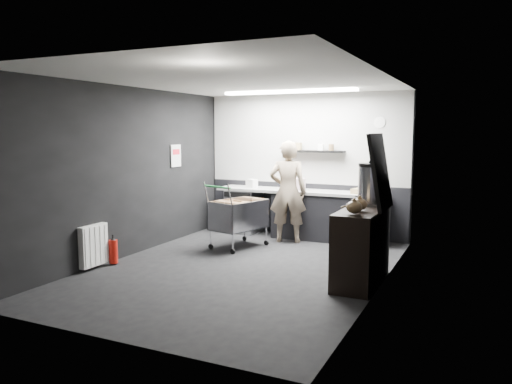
% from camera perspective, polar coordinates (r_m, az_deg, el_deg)
% --- Properties ---
extents(floor, '(5.50, 5.50, 0.00)m').
position_cam_1_polar(floor, '(7.35, -1.74, -8.79)').
color(floor, black).
rests_on(floor, ground).
extents(ceiling, '(5.50, 5.50, 0.00)m').
position_cam_1_polar(ceiling, '(7.11, -1.82, 12.64)').
color(ceiling, beige).
rests_on(ceiling, wall_back).
extents(wall_back, '(5.50, 0.00, 5.50)m').
position_cam_1_polar(wall_back, '(9.63, 5.64, 3.10)').
color(wall_back, black).
rests_on(wall_back, floor).
extents(wall_front, '(5.50, 0.00, 5.50)m').
position_cam_1_polar(wall_front, '(4.83, -16.68, -1.05)').
color(wall_front, black).
rests_on(wall_front, floor).
extents(wall_left, '(0.00, 5.50, 5.50)m').
position_cam_1_polar(wall_left, '(8.20, -14.35, 2.23)').
color(wall_left, black).
rests_on(wall_left, floor).
extents(wall_right, '(0.00, 5.50, 5.50)m').
position_cam_1_polar(wall_right, '(6.46, 14.26, 1.00)').
color(wall_right, black).
rests_on(wall_right, floor).
extents(kitchen_wall_panel, '(3.95, 0.02, 1.70)m').
position_cam_1_polar(kitchen_wall_panel, '(9.59, 5.63, 6.07)').
color(kitchen_wall_panel, '#B5B4B0').
rests_on(kitchen_wall_panel, wall_back).
extents(dado_panel, '(3.95, 0.02, 1.00)m').
position_cam_1_polar(dado_panel, '(9.71, 5.54, -1.92)').
color(dado_panel, black).
rests_on(dado_panel, wall_back).
extents(floating_shelf, '(1.20, 0.22, 0.04)m').
position_cam_1_polar(floating_shelf, '(9.43, 6.54, 4.65)').
color(floating_shelf, black).
rests_on(floating_shelf, wall_back).
extents(wall_clock, '(0.20, 0.03, 0.20)m').
position_cam_1_polar(wall_clock, '(9.21, 13.95, 7.73)').
color(wall_clock, white).
rests_on(wall_clock, wall_back).
extents(poster, '(0.02, 0.30, 0.40)m').
position_cam_1_polar(poster, '(9.22, -9.16, 4.11)').
color(poster, white).
rests_on(poster, wall_left).
extents(poster_red_band, '(0.02, 0.22, 0.10)m').
position_cam_1_polar(poster_red_band, '(9.21, -9.14, 4.55)').
color(poster_red_band, red).
rests_on(poster_red_band, poster).
extents(radiator, '(0.10, 0.50, 0.60)m').
position_cam_1_polar(radiator, '(7.64, -18.08, -5.82)').
color(radiator, white).
rests_on(radiator, wall_left).
extents(ceiling_strip, '(2.40, 0.20, 0.04)m').
position_cam_1_polar(ceiling_strip, '(8.79, 3.75, 11.36)').
color(ceiling_strip, white).
rests_on(ceiling_strip, ceiling).
extents(prep_counter, '(3.20, 0.61, 0.90)m').
position_cam_1_polar(prep_counter, '(9.38, 5.68, -2.50)').
color(prep_counter, black).
rests_on(prep_counter, floor).
extents(person, '(0.76, 0.60, 1.83)m').
position_cam_1_polar(person, '(8.96, 3.65, 0.04)').
color(person, '#C1B399').
rests_on(person, floor).
extents(shopping_cart, '(0.86, 1.16, 1.11)m').
position_cam_1_polar(shopping_cart, '(8.58, -2.00, -2.87)').
color(shopping_cart, silver).
rests_on(shopping_cart, floor).
extents(sideboard, '(0.56, 1.32, 1.97)m').
position_cam_1_polar(sideboard, '(6.74, 12.13, -4.97)').
color(sideboard, black).
rests_on(sideboard, floor).
extents(fire_extinguisher, '(0.13, 0.13, 0.44)m').
position_cam_1_polar(fire_extinguisher, '(7.84, -16.00, -6.47)').
color(fire_extinguisher, '#B8150C').
rests_on(fire_extinguisher, floor).
extents(cardboard_box, '(0.51, 0.43, 0.09)m').
position_cam_1_polar(cardboard_box, '(8.96, 12.45, 0.06)').
color(cardboard_box, '#988151').
rests_on(cardboard_box, prep_counter).
extents(pink_tub, '(0.22, 0.22, 0.22)m').
position_cam_1_polar(pink_tub, '(9.35, 5.01, 0.90)').
color(pink_tub, beige).
rests_on(pink_tub, prep_counter).
extents(white_container, '(0.23, 0.20, 0.17)m').
position_cam_1_polar(white_container, '(9.68, -0.49, 0.98)').
color(white_container, white).
rests_on(white_container, prep_counter).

